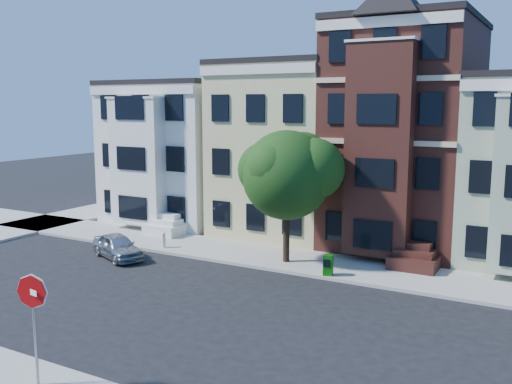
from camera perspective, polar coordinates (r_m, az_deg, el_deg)
The scene contains 10 objects.
ground at distance 20.48m, azimuth 3.49°, elevation -13.72°, with size 120.00×120.00×0.00m, color black.
far_sidewalk at distance 27.48m, azimuth 10.83°, elevation -7.76°, with size 60.00×4.00×0.15m, color #9E9B93.
house_white at distance 39.29m, azimuth -7.03°, elevation 3.88°, with size 8.00×9.00×9.00m, color white.
house_yellow at distance 35.13m, azimuth 3.57°, elevation 4.17°, with size 7.00×9.00×10.00m, color #CEC589.
house_brown at distance 32.65m, azimuth 14.78°, elevation 5.30°, with size 7.00×9.00×12.00m, color #391812.
street_tree at distance 27.52m, azimuth 3.09°, elevation 1.08°, with size 6.86×6.86×7.98m, color #204A15, non-canonical shape.
parked_car at distance 30.09m, azimuth -13.68°, elevation -5.30°, with size 1.49×3.70×1.26m, color #A0A3A9.
newspaper_box at distance 26.17m, azimuth 7.23°, elevation -7.26°, with size 0.43×0.38×0.95m, color #0F5E0D.
fire_hydrant at distance 31.28m, azimuth -9.22°, elevation -4.90°, with size 0.23×0.23×0.67m, color silver.
stop_sign at distance 17.01m, azimuth -21.28°, elevation -12.11°, with size 0.98×0.14×3.58m, color #A2080A, non-canonical shape.
Camera 1 is at (8.16, -17.06, 7.85)m, focal length 40.00 mm.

